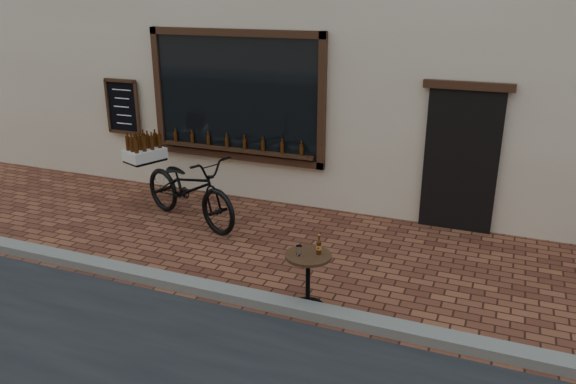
% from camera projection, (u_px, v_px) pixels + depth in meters
% --- Properties ---
extents(ground, '(90.00, 90.00, 0.00)m').
position_uv_depth(ground, '(253.00, 313.00, 6.58)').
color(ground, '#4F2519').
rests_on(ground, ground).
extents(kerb, '(90.00, 0.25, 0.12)m').
position_uv_depth(kerb, '(260.00, 300.00, 6.73)').
color(kerb, slate).
rests_on(kerb, ground).
extents(cargo_bicycle, '(2.62, 1.59, 1.24)m').
position_uv_depth(cargo_bicycle, '(187.00, 187.00, 9.01)').
color(cargo_bicycle, black).
rests_on(cargo_bicycle, ground).
extents(bistro_table, '(0.54, 0.54, 0.94)m').
position_uv_depth(bistro_table, '(308.00, 270.00, 6.52)').
color(bistro_table, black).
rests_on(bistro_table, ground).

